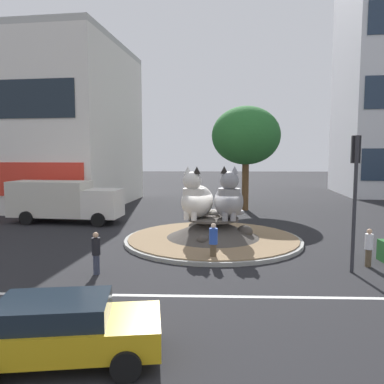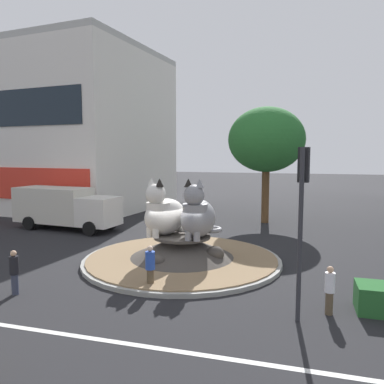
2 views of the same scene
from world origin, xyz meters
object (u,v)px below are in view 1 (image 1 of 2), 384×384
object	(u,v)px
pedestrian_white_shirt	(369,247)
cat_statue_white	(197,199)
pedestrian_black_shirt	(96,252)
sedan_on_far_lane	(62,328)
delivery_box_truck	(64,200)
pedestrian_blue_shirt	(213,241)
broadleaf_tree_behind_island	(246,136)
cat_statue_grey	(229,199)
traffic_light_mast	(355,178)

from	to	relation	value
pedestrian_white_shirt	cat_statue_white	bearing A→B (deg)	6.07
pedestrian_black_shirt	sedan_on_far_lane	distance (m)	6.20
pedestrian_black_shirt	delivery_box_truck	size ratio (longest dim) A/B	0.22
pedestrian_blue_shirt	delivery_box_truck	bearing A→B (deg)	-10.97
pedestrian_black_shirt	broadleaf_tree_behind_island	bearing A→B (deg)	-126.63
pedestrian_black_shirt	sedan_on_far_lane	size ratio (longest dim) A/B	0.37
pedestrian_white_shirt	sedan_on_far_lane	bearing A→B (deg)	73.73
broadleaf_tree_behind_island	pedestrian_blue_shirt	world-z (taller)	broadleaf_tree_behind_island
broadleaf_tree_behind_island	pedestrian_white_shirt	bearing A→B (deg)	-77.73
broadleaf_tree_behind_island	sedan_on_far_lane	world-z (taller)	broadleaf_tree_behind_island
broadleaf_tree_behind_island	sedan_on_far_lane	xyz separation A→B (m)	(-6.43, -23.04, -5.27)
cat_statue_grey	traffic_light_mast	world-z (taller)	traffic_light_mast
sedan_on_far_lane	delivery_box_truck	distance (m)	18.01
pedestrian_white_shirt	delivery_box_truck	world-z (taller)	delivery_box_truck
broadleaf_tree_behind_island	pedestrian_black_shirt	world-z (taller)	broadleaf_tree_behind_island
broadleaf_tree_behind_island	pedestrian_white_shirt	world-z (taller)	broadleaf_tree_behind_island
pedestrian_white_shirt	delivery_box_truck	distance (m)	18.65
cat_statue_grey	pedestrian_blue_shirt	bearing A→B (deg)	-11.91
traffic_light_mast	sedan_on_far_lane	size ratio (longest dim) A/B	1.19
cat_statue_white	pedestrian_blue_shirt	bearing A→B (deg)	35.93
traffic_light_mast	pedestrian_blue_shirt	xyz separation A→B (m)	(-5.38, 1.19, -2.80)
traffic_light_mast	delivery_box_truck	xyz separation A→B (m)	(-15.15, 10.08, -2.15)
broadleaf_tree_behind_island	delivery_box_truck	bearing A→B (deg)	-154.07
traffic_light_mast	cat_statue_white	bearing A→B (deg)	63.04
broadleaf_tree_behind_island	delivery_box_truck	world-z (taller)	broadleaf_tree_behind_island
cat_statue_grey	broadleaf_tree_behind_island	bearing A→B (deg)	171.89
pedestrian_white_shirt	pedestrian_blue_shirt	bearing A→B (deg)	31.79
broadleaf_tree_behind_island	pedestrian_black_shirt	distance (m)	19.19
pedestrian_white_shirt	delivery_box_truck	size ratio (longest dim) A/B	0.21
cat_statue_white	pedestrian_white_shirt	world-z (taller)	cat_statue_white
pedestrian_blue_shirt	sedan_on_far_lane	xyz separation A→B (m)	(-3.51, -7.98, -0.11)
traffic_light_mast	pedestrian_white_shirt	size ratio (longest dim) A/B	3.37
cat_statue_grey	pedestrian_black_shirt	size ratio (longest dim) A/B	1.70
cat_statue_white	sedan_on_far_lane	xyz separation A→B (m)	(-2.71, -11.63, -1.49)
pedestrian_white_shirt	pedestrian_blue_shirt	xyz separation A→B (m)	(-6.31, 0.52, 0.04)
pedestrian_blue_shirt	sedan_on_far_lane	size ratio (longest dim) A/B	0.38
pedestrian_blue_shirt	pedestrian_black_shirt	distance (m)	4.88
pedestrian_blue_shirt	delivery_box_truck	size ratio (longest dim) A/B	0.22
cat_statue_white	traffic_light_mast	bearing A→B (deg)	75.58
cat_statue_grey	delivery_box_truck	bearing A→B (deg)	-114.61
cat_statue_white	cat_statue_grey	bearing A→B (deg)	110.59
pedestrian_black_shirt	delivery_box_truck	bearing A→B (deg)	-76.83
cat_statue_grey	traffic_light_mast	size ratio (longest dim) A/B	0.52
broadleaf_tree_behind_island	delivery_box_truck	distance (m)	14.82
sedan_on_far_lane	delivery_box_truck	bearing A→B (deg)	102.27
cat_statue_white	traffic_light_mast	size ratio (longest dim) A/B	0.53
cat_statue_white	broadleaf_tree_behind_island	world-z (taller)	broadleaf_tree_behind_island
cat_statue_white	traffic_light_mast	world-z (taller)	traffic_light_mast
cat_statue_white	delivery_box_truck	size ratio (longest dim) A/B	0.37
cat_statue_grey	sedan_on_far_lane	world-z (taller)	cat_statue_grey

